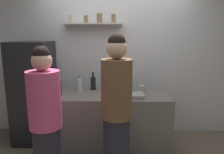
{
  "coord_description": "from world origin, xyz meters",
  "views": [
    {
      "loc": [
        -0.01,
        -2.37,
        1.72
      ],
      "look_at": [
        -0.07,
        0.51,
        1.13
      ],
      "focal_mm": 33.52,
      "sensor_mm": 36.0,
      "label": 1
    }
  ],
  "objects_px": {
    "baking_pan": "(131,95)",
    "wine_bottle_pale_glass": "(131,83)",
    "water_bottle_plastic": "(79,84)",
    "person_brown_jacket": "(116,113)",
    "utensil_holder": "(142,89)",
    "wine_bottle_amber_glass": "(59,87)",
    "wine_bottle_dark_glass": "(93,83)",
    "wine_bottle_green_glass": "(106,85)",
    "person_pink_top": "(46,124)",
    "refrigerator": "(34,92)"
  },
  "relations": [
    {
      "from": "person_brown_jacket",
      "to": "wine_bottle_dark_glass",
      "type": "bearing_deg",
      "value": -43.7
    },
    {
      "from": "person_pink_top",
      "to": "wine_bottle_dark_glass",
      "type": "bearing_deg",
      "value": -128.47
    },
    {
      "from": "baking_pan",
      "to": "wine_bottle_pale_glass",
      "type": "distance_m",
      "value": 0.35
    },
    {
      "from": "water_bottle_plastic",
      "to": "wine_bottle_green_glass",
      "type": "bearing_deg",
      "value": -8.21
    },
    {
      "from": "baking_pan",
      "to": "wine_bottle_pale_glass",
      "type": "bearing_deg",
      "value": 85.89
    },
    {
      "from": "wine_bottle_green_glass",
      "to": "wine_bottle_dark_glass",
      "type": "height_order",
      "value": "wine_bottle_dark_glass"
    },
    {
      "from": "wine_bottle_dark_glass",
      "to": "wine_bottle_amber_glass",
      "type": "bearing_deg",
      "value": -147.14
    },
    {
      "from": "water_bottle_plastic",
      "to": "baking_pan",
      "type": "bearing_deg",
      "value": -21.93
    },
    {
      "from": "refrigerator",
      "to": "baking_pan",
      "type": "xyz_separation_m",
      "value": [
        1.53,
        -0.49,
        0.1
      ]
    },
    {
      "from": "person_pink_top",
      "to": "wine_bottle_pale_glass",
      "type": "bearing_deg",
      "value": -152.03
    },
    {
      "from": "utensil_holder",
      "to": "water_bottle_plastic",
      "type": "distance_m",
      "value": 0.93
    },
    {
      "from": "wine_bottle_green_glass",
      "to": "person_brown_jacket",
      "type": "height_order",
      "value": "person_brown_jacket"
    },
    {
      "from": "wine_bottle_amber_glass",
      "to": "baking_pan",
      "type": "bearing_deg",
      "value": -5.36
    },
    {
      "from": "wine_bottle_green_glass",
      "to": "water_bottle_plastic",
      "type": "bearing_deg",
      "value": 171.79
    },
    {
      "from": "baking_pan",
      "to": "wine_bottle_pale_glass",
      "type": "height_order",
      "value": "wine_bottle_pale_glass"
    },
    {
      "from": "baking_pan",
      "to": "wine_bottle_dark_glass",
      "type": "xyz_separation_m",
      "value": [
        -0.56,
        0.38,
        0.08
      ]
    },
    {
      "from": "refrigerator",
      "to": "wine_bottle_amber_glass",
      "type": "xyz_separation_m",
      "value": [
        0.52,
        -0.39,
        0.19
      ]
    },
    {
      "from": "wine_bottle_dark_glass",
      "to": "person_pink_top",
      "type": "relative_size",
      "value": 0.18
    },
    {
      "from": "refrigerator",
      "to": "water_bottle_plastic",
      "type": "bearing_deg",
      "value": -13.19
    },
    {
      "from": "wine_bottle_dark_glass",
      "to": "person_pink_top",
      "type": "xyz_separation_m",
      "value": [
        -0.39,
        -1.07,
        -0.2
      ]
    },
    {
      "from": "wine_bottle_green_glass",
      "to": "person_pink_top",
      "type": "xyz_separation_m",
      "value": [
        -0.6,
        -0.93,
        -0.19
      ]
    },
    {
      "from": "person_brown_jacket",
      "to": "wine_bottle_green_glass",
      "type": "bearing_deg",
      "value": -54.2
    },
    {
      "from": "wine_bottle_amber_glass",
      "to": "wine_bottle_dark_glass",
      "type": "distance_m",
      "value": 0.54
    },
    {
      "from": "person_brown_jacket",
      "to": "person_pink_top",
      "type": "relative_size",
      "value": 1.08
    },
    {
      "from": "baking_pan",
      "to": "wine_bottle_amber_glass",
      "type": "height_order",
      "value": "wine_bottle_amber_glass"
    },
    {
      "from": "water_bottle_plastic",
      "to": "person_brown_jacket",
      "type": "distance_m",
      "value": 1.02
    },
    {
      "from": "refrigerator",
      "to": "wine_bottle_green_glass",
      "type": "height_order",
      "value": "refrigerator"
    },
    {
      "from": "wine_bottle_amber_glass",
      "to": "wine_bottle_green_glass",
      "type": "distance_m",
      "value": 0.68
    },
    {
      "from": "wine_bottle_amber_glass",
      "to": "wine_bottle_pale_glass",
      "type": "height_order",
      "value": "wine_bottle_pale_glass"
    },
    {
      "from": "wine_bottle_amber_glass",
      "to": "wine_bottle_pale_glass",
      "type": "bearing_deg",
      "value": 13.32
    },
    {
      "from": "baking_pan",
      "to": "person_pink_top",
      "type": "bearing_deg",
      "value": -144.3
    },
    {
      "from": "baking_pan",
      "to": "person_brown_jacket",
      "type": "height_order",
      "value": "person_brown_jacket"
    },
    {
      "from": "refrigerator",
      "to": "person_brown_jacket",
      "type": "distance_m",
      "value": 1.68
    },
    {
      "from": "water_bottle_plastic",
      "to": "wine_bottle_amber_glass",
      "type": "bearing_deg",
      "value": -139.8
    },
    {
      "from": "refrigerator",
      "to": "water_bottle_plastic",
      "type": "relative_size",
      "value": 7.02
    },
    {
      "from": "person_brown_jacket",
      "to": "person_pink_top",
      "type": "xyz_separation_m",
      "value": [
        -0.75,
        -0.14,
        -0.07
      ]
    },
    {
      "from": "water_bottle_plastic",
      "to": "person_pink_top",
      "type": "xyz_separation_m",
      "value": [
        -0.19,
        -0.99,
        -0.19
      ]
    },
    {
      "from": "baking_pan",
      "to": "wine_bottle_amber_glass",
      "type": "bearing_deg",
      "value": 174.64
    },
    {
      "from": "refrigerator",
      "to": "person_brown_jacket",
      "type": "relative_size",
      "value": 0.93
    },
    {
      "from": "utensil_holder",
      "to": "wine_bottle_green_glass",
      "type": "bearing_deg",
      "value": 179.91
    },
    {
      "from": "utensil_holder",
      "to": "person_brown_jacket",
      "type": "height_order",
      "value": "person_brown_jacket"
    },
    {
      "from": "wine_bottle_dark_glass",
      "to": "person_pink_top",
      "type": "height_order",
      "value": "person_pink_top"
    },
    {
      "from": "wine_bottle_green_glass",
      "to": "wine_bottle_pale_glass",
      "type": "relative_size",
      "value": 0.91
    },
    {
      "from": "refrigerator",
      "to": "baking_pan",
      "type": "height_order",
      "value": "refrigerator"
    },
    {
      "from": "refrigerator",
      "to": "person_pink_top",
      "type": "relative_size",
      "value": 1.0
    },
    {
      "from": "baking_pan",
      "to": "wine_bottle_green_glass",
      "type": "distance_m",
      "value": 0.43
    },
    {
      "from": "wine_bottle_pale_glass",
      "to": "person_brown_jacket",
      "type": "distance_m",
      "value": 0.92
    },
    {
      "from": "utensil_holder",
      "to": "person_brown_jacket",
      "type": "distance_m",
      "value": 0.87
    },
    {
      "from": "wine_bottle_green_glass",
      "to": "utensil_holder",
      "type": "bearing_deg",
      "value": -0.09
    },
    {
      "from": "utensil_holder",
      "to": "wine_bottle_dark_glass",
      "type": "height_order",
      "value": "wine_bottle_dark_glass"
    }
  ]
}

